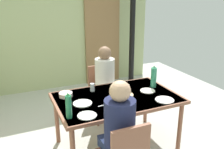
{
  "coord_description": "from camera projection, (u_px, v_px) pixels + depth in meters",
  "views": [
    {
      "loc": [
        -0.75,
        -2.45,
        1.96
      ],
      "look_at": [
        0.44,
        0.23,
        0.97
      ],
      "focal_mm": 38.72,
      "sensor_mm": 36.0,
      "label": 1
    }
  ],
  "objects": [
    {
      "name": "cutlery_fork_near",
      "position": [
        125.0,
        85.0,
        3.44
      ],
      "size": [
        0.15,
        0.06,
        0.0
      ],
      "primitive_type": "cube",
      "rotation": [
        0.0,
        0.0,
        2.81
      ],
      "color": "silver",
      "rests_on": "dining_table"
    },
    {
      "name": "cutlery_knife_near",
      "position": [
        104.0,
        105.0,
        2.81
      ],
      "size": [
        0.15,
        0.03,
        0.0
      ],
      "primitive_type": "cube",
      "rotation": [
        0.0,
        0.0,
        3.21
      ],
      "color": "silver",
      "rests_on": "dining_table"
    },
    {
      "name": "wall_back",
      "position": [
        44.0,
        28.0,
        4.87
      ],
      "size": [
        4.66,
        0.1,
        2.59
      ],
      "primitive_type": "cube",
      "color": "#ACBA83",
      "rests_on": "ground_plane"
    },
    {
      "name": "dinner_plate_near_right",
      "position": [
        83.0,
        103.0,
        2.85
      ],
      "size": [
        0.23,
        0.23,
        0.01
      ],
      "primitive_type": "cylinder",
      "color": "white",
      "rests_on": "dining_table"
    },
    {
      "name": "door_wooden",
      "position": [
        103.0,
        39.0,
        5.38
      ],
      "size": [
        0.8,
        0.05,
        2.0
      ],
      "primitive_type": "cube",
      "color": "olive",
      "rests_on": "ground_plane"
    },
    {
      "name": "drinking_glass_by_near_diner",
      "position": [
        92.0,
        87.0,
        3.21
      ],
      "size": [
        0.06,
        0.06,
        0.11
      ],
      "primitive_type": "cylinder",
      "color": "silver",
      "rests_on": "dining_table"
    },
    {
      "name": "bread_plate_sliced",
      "position": [
        126.0,
        95.0,
        3.06
      ],
      "size": [
        0.19,
        0.19,
        0.02
      ],
      "primitive_type": "cylinder",
      "color": "#DBB77A",
      "rests_on": "dining_table"
    },
    {
      "name": "person_near_diner",
      "position": [
        119.0,
        123.0,
        2.31
      ],
      "size": [
        0.3,
        0.37,
        0.77
      ],
      "color": "#1D2848",
      "rests_on": "ground_plane"
    },
    {
      "name": "dining_table",
      "position": [
        117.0,
        101.0,
        3.07
      ],
      "size": [
        1.54,
        0.96,
        0.72
      ],
      "color": "brown",
      "rests_on": "ground_plane"
    },
    {
      "name": "serving_bowl_center",
      "position": [
        66.0,
        95.0,
        3.04
      ],
      "size": [
        0.17,
        0.17,
        0.05
      ],
      "primitive_type": "cylinder",
      "color": "#F4D6CE",
      "rests_on": "dining_table"
    },
    {
      "name": "dinner_plate_far_center",
      "position": [
        148.0,
        91.0,
        3.22
      ],
      "size": [
        0.2,
        0.2,
        0.01
      ],
      "primitive_type": "cylinder",
      "color": "white",
      "rests_on": "dining_table"
    },
    {
      "name": "person_far_diner",
      "position": [
        105.0,
        75.0,
        3.68
      ],
      "size": [
        0.3,
        0.37,
        0.77
      ],
      "rotation": [
        0.0,
        0.0,
        3.14
      ],
      "color": "silver",
      "rests_on": "ground_plane"
    },
    {
      "name": "water_bottle_green_near",
      "position": [
        154.0,
        77.0,
        3.32
      ],
      "size": [
        0.08,
        0.08,
        0.31
      ],
      "color": "#36936B",
      "rests_on": "dining_table"
    },
    {
      "name": "stove_pipe_column",
      "position": [
        132.0,
        25.0,
        5.28
      ],
      "size": [
        0.12,
        0.12,
        2.59
      ],
      "primitive_type": "cylinder",
      "color": "black",
      "rests_on": "ground_plane"
    },
    {
      "name": "chair_far_diner",
      "position": [
        102.0,
        89.0,
        3.89
      ],
      "size": [
        0.4,
        0.4,
        0.87
      ],
      "rotation": [
        0.0,
        0.0,
        3.14
      ],
      "color": "brown",
      "rests_on": "ground_plane"
    },
    {
      "name": "dinner_plate_near_left",
      "position": [
        165.0,
        100.0,
        2.94
      ],
      "size": [
        0.23,
        0.23,
        0.01
      ],
      "primitive_type": "cylinder",
      "color": "white",
      "rests_on": "dining_table"
    },
    {
      "name": "water_bottle_green_far",
      "position": [
        69.0,
        106.0,
        2.49
      ],
      "size": [
        0.06,
        0.06,
        0.29
      ],
      "color": "#24794D",
      "rests_on": "dining_table"
    },
    {
      "name": "dinner_plate_far_side",
      "position": [
        87.0,
        116.0,
        2.56
      ],
      "size": [
        0.21,
        0.21,
        0.01
      ],
      "primitive_type": "cylinder",
      "color": "white",
      "rests_on": "dining_table"
    }
  ]
}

